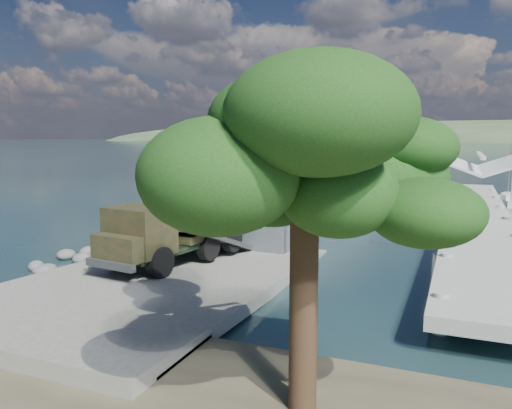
# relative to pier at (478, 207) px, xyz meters

# --- Properties ---
(ground) EXTENTS (1400.00, 1400.00, 0.00)m
(ground) POSITION_rel_pier_xyz_m (-13.00, -18.77, -1.60)
(ground) COLOR #162F35
(ground) RESTS_ON ground
(boat_ramp) EXTENTS (10.00, 18.00, 0.50)m
(boat_ramp) POSITION_rel_pier_xyz_m (-13.00, -19.77, -1.35)
(boat_ramp) COLOR slate
(boat_ramp) RESTS_ON ground
(shoreline_rocks) EXTENTS (3.20, 5.60, 0.90)m
(shoreline_rocks) POSITION_rel_pier_xyz_m (-19.20, -18.27, -1.60)
(shoreline_rocks) COLOR #535351
(shoreline_rocks) RESTS_ON ground
(distant_headlands) EXTENTS (1000.00, 240.00, 48.00)m
(distant_headlands) POSITION_rel_pier_xyz_m (37.00, 541.23, -1.60)
(distant_headlands) COLOR #384F31
(distant_headlands) RESTS_ON ground
(pier) EXTENTS (6.40, 44.00, 6.10)m
(pier) POSITION_rel_pier_xyz_m (0.00, 0.00, 0.00)
(pier) COLOR #B7B8AD
(pier) RESTS_ON ground
(landing_craft) EXTENTS (10.95, 37.47, 11.02)m
(landing_craft) POSITION_rel_pier_xyz_m (-13.76, 2.75, -0.70)
(landing_craft) COLOR #4C565A
(landing_craft) RESTS_ON ground
(military_truck) EXTENTS (3.80, 8.90, 4.00)m
(military_truck) POSITION_rel_pier_xyz_m (-13.61, -17.00, 0.89)
(military_truck) COLOR black
(military_truck) RESTS_ON boat_ramp
(soldier) EXTENTS (0.79, 0.77, 1.83)m
(soldier) POSITION_rel_pier_xyz_m (-16.94, -17.89, -0.18)
(soldier) COLOR black
(soldier) RESTS_ON boat_ramp
(sailboat_near) EXTENTS (2.55, 5.32, 6.23)m
(sailboat_near) POSITION_rel_pier_xyz_m (3.03, 14.57, -1.27)
(sailboat_near) COLOR white
(sailboat_near) RESTS_ON ground
(overhang_tree) EXTENTS (8.00, 7.37, 7.27)m
(overhang_tree) POSITION_rel_pier_xyz_m (-4.80, -27.07, 4.23)
(overhang_tree) COLOR #302413
(overhang_tree) RESTS_ON ground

